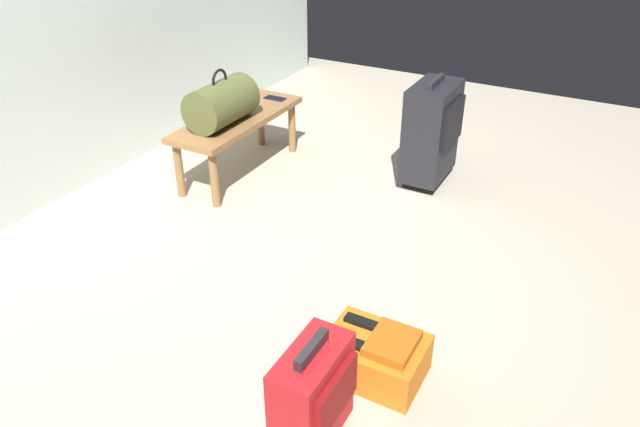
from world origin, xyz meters
The scene contains 7 objects.
ground_plane centered at (0.00, 0.00, 0.00)m, with size 6.60×6.60×0.00m, color #B2A893.
bench centered at (0.78, 0.79, 0.33)m, with size 1.00×0.36×0.39m.
duffel_bag_olive centered at (0.63, 0.79, 0.52)m, with size 0.44×0.26×0.34m.
cell_phone centered at (1.15, 0.75, 0.39)m, with size 0.07×0.14×0.01m.
suitcase_upright_charcoal centered at (1.23, -0.32, 0.34)m, with size 0.42×0.26×0.67m.
suitcase_small_red centered at (-0.87, -0.66, 0.24)m, with size 0.32×0.18×0.46m.
backpack_orange centered at (-0.46, -0.71, 0.09)m, with size 0.28×0.38×0.21m.
Camera 1 is at (-2.10, -1.35, 1.77)m, focal length 33.80 mm.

